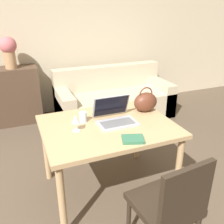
{
  "coord_description": "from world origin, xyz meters",
  "views": [
    {
      "loc": [
        -0.61,
        -1.39,
        1.78
      ],
      "look_at": [
        0.19,
        0.57,
        0.87
      ],
      "focal_mm": 40.0,
      "sensor_mm": 36.0,
      "label": 1
    }
  ],
  "objects_px": {
    "laptop": "(114,115)",
    "handbag": "(145,102)",
    "drinking_glass": "(83,117)",
    "flower_vase": "(9,50)",
    "wine_glass": "(76,120)",
    "chair": "(171,203)",
    "couch": "(114,100)"
  },
  "relations": [
    {
      "from": "handbag",
      "to": "laptop",
      "type": "bearing_deg",
      "value": -165.67
    },
    {
      "from": "wine_glass",
      "to": "handbag",
      "type": "bearing_deg",
      "value": 11.77
    },
    {
      "from": "couch",
      "to": "laptop",
      "type": "height_order",
      "value": "laptop"
    },
    {
      "from": "wine_glass",
      "to": "couch",
      "type": "bearing_deg",
      "value": 58.09
    },
    {
      "from": "couch",
      "to": "laptop",
      "type": "xyz_separation_m",
      "value": [
        -0.69,
        -1.67,
        0.53
      ]
    },
    {
      "from": "couch",
      "to": "flower_vase",
      "type": "bearing_deg",
      "value": 167.86
    },
    {
      "from": "chair",
      "to": "drinking_glass",
      "type": "relative_size",
      "value": 8.66
    },
    {
      "from": "drinking_glass",
      "to": "flower_vase",
      "type": "relative_size",
      "value": 0.22
    },
    {
      "from": "drinking_glass",
      "to": "flower_vase",
      "type": "distance_m",
      "value": 2.02
    },
    {
      "from": "laptop",
      "to": "wine_glass",
      "type": "height_order",
      "value": "laptop"
    },
    {
      "from": "laptop",
      "to": "flower_vase",
      "type": "relative_size",
      "value": 0.79
    },
    {
      "from": "couch",
      "to": "handbag",
      "type": "xyz_separation_m",
      "value": [
        -0.29,
        -1.57,
        0.57
      ]
    },
    {
      "from": "couch",
      "to": "laptop",
      "type": "bearing_deg",
      "value": -112.32
    },
    {
      "from": "chair",
      "to": "laptop",
      "type": "xyz_separation_m",
      "value": [
        -0.07,
        0.9,
        0.33
      ]
    },
    {
      "from": "handbag",
      "to": "drinking_glass",
      "type": "bearing_deg",
      "value": -179.39
    },
    {
      "from": "couch",
      "to": "handbag",
      "type": "relative_size",
      "value": 7.15
    },
    {
      "from": "wine_glass",
      "to": "laptop",
      "type": "bearing_deg",
      "value": 9.17
    },
    {
      "from": "drinking_glass",
      "to": "wine_glass",
      "type": "xyz_separation_m",
      "value": [
        -0.11,
        -0.16,
        0.06
      ]
    },
    {
      "from": "laptop",
      "to": "handbag",
      "type": "relative_size",
      "value": 1.38
    },
    {
      "from": "couch",
      "to": "flower_vase",
      "type": "xyz_separation_m",
      "value": [
        -1.53,
        0.33,
        0.89
      ]
    },
    {
      "from": "flower_vase",
      "to": "wine_glass",
      "type": "bearing_deg",
      "value": -77.6
    },
    {
      "from": "couch",
      "to": "wine_glass",
      "type": "height_order",
      "value": "wine_glass"
    },
    {
      "from": "chair",
      "to": "wine_glass",
      "type": "relative_size",
      "value": 5.76
    },
    {
      "from": "chair",
      "to": "couch",
      "type": "height_order",
      "value": "chair"
    },
    {
      "from": "chair",
      "to": "wine_glass",
      "type": "distance_m",
      "value": 1.02
    },
    {
      "from": "handbag",
      "to": "flower_vase",
      "type": "distance_m",
      "value": 2.29
    },
    {
      "from": "drinking_glass",
      "to": "flower_vase",
      "type": "bearing_deg",
      "value": 106.45
    },
    {
      "from": "flower_vase",
      "to": "laptop",
      "type": "bearing_deg",
      "value": -67.04
    },
    {
      "from": "couch",
      "to": "laptop",
      "type": "relative_size",
      "value": 5.18
    },
    {
      "from": "couch",
      "to": "flower_vase",
      "type": "distance_m",
      "value": 1.8
    },
    {
      "from": "couch",
      "to": "handbag",
      "type": "bearing_deg",
      "value": -100.57
    },
    {
      "from": "chair",
      "to": "drinking_glass",
      "type": "height_order",
      "value": "chair"
    }
  ]
}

